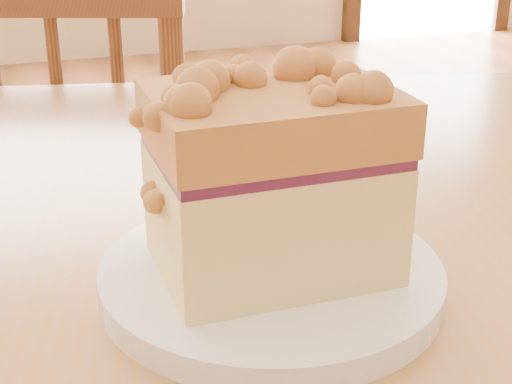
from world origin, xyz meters
TOP-DOWN VIEW (x-y plane):
  - cafe_table_main at (-0.12, 0.35)m, footprint 1.35×1.04m
  - cafe_chair_main at (0.00, 1.04)m, footprint 0.49×0.49m
  - plate at (0.04, 0.23)m, footprint 0.21×0.21m
  - cake_slice at (0.03, 0.23)m, footprint 0.14×0.10m

SIDE VIEW (x-z plane):
  - cafe_chair_main at x=0.00m, z-range 0.00..0.87m
  - cafe_table_main at x=-0.12m, z-range 0.28..1.03m
  - plate at x=0.04m, z-range 0.75..0.77m
  - cake_slice at x=0.03m, z-range 0.76..0.89m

